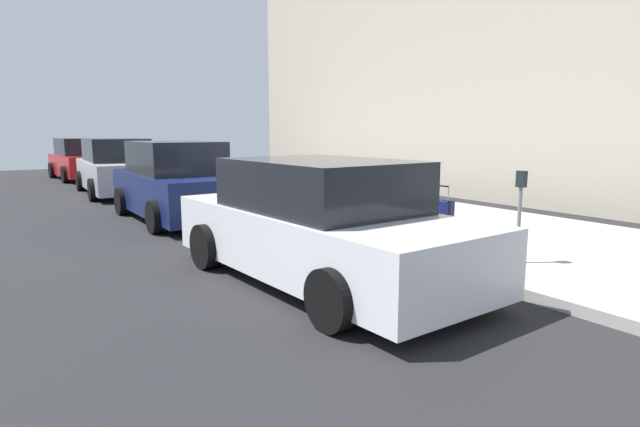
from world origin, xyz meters
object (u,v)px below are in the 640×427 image
Objects in this scene: suitcase_navy_7 at (312,205)px; suitcase_silver_6 at (330,202)px; suitcase_red_8 at (303,201)px; parking_meter at (520,204)px; suitcase_teal_3 at (379,211)px; suitcase_maroon_4 at (361,214)px; parked_car_red_3 at (83,160)px; fire_hydrant at (274,192)px; parked_car_silver_2 at (117,168)px; suitcase_navy_0 at (438,225)px; suitcase_red_1 at (419,224)px; suitcase_olive_2 at (394,219)px; parked_car_navy_1 at (176,184)px; suitcase_black_5 at (339,209)px; bollard_post at (257,188)px; suitcase_olive_9 at (287,195)px; parked_car_white_0 at (320,225)px.

suitcase_silver_6 is at bearing -164.74° from suitcase_navy_7.
suitcase_red_8 is 0.67× the size of parking_meter.
suitcase_navy_7 is (1.99, 0.13, -0.11)m from suitcase_teal_3.
suitcase_maroon_4 is 0.70× the size of suitcase_silver_6.
suitcase_silver_6 is 0.25× the size of parked_car_red_3.
parked_car_silver_2 reaches higher than fire_hydrant.
suitcase_silver_6 is 2.27m from fire_hydrant.
fire_hydrant is at bearing 1.35° from suitcase_silver_6.
parked_car_silver_2 is at bearing 10.69° from suitcase_navy_0.
suitcase_silver_6 is 1.53× the size of fire_hydrant.
suitcase_red_8 is at bearing -10.98° from suitcase_navy_7.
suitcase_red_8 reaches higher than suitcase_red_1.
suitcase_silver_6 is 1.28× the size of suitcase_red_8.
parked_car_red_3 reaches higher than suitcase_teal_3.
suitcase_olive_2 is 1.37× the size of fire_hydrant.
suitcase_red_8 is 0.20× the size of parked_car_navy_1.
parked_car_red_3 reaches higher than suitcase_red_8.
suitcase_maroon_4 is 1.07× the size of fire_hydrant.
suitcase_navy_7 is at bearing 15.26° from suitcase_silver_6.
parked_car_silver_2 is at bearing 15.28° from suitcase_navy_7.
fire_hydrant is at bearing 0.77° from suitcase_teal_3.
parked_car_silver_2 reaches higher than suitcase_black_5.
suitcase_olive_2 is 1.61× the size of suitcase_navy_7.
suitcase_navy_7 is 2.37m from bollard_post.
parked_car_white_0 is at bearing 154.75° from suitcase_olive_9.
parked_car_silver_2 is (6.00, 2.21, 0.28)m from fire_hydrant.
suitcase_black_5 is 3.35m from parked_car_white_0.
parked_car_white_0 is at bearing 150.86° from suitcase_red_8.
parked_car_silver_2 reaches higher than suitcase_silver_6.
suitcase_red_1 is at bearing -177.98° from bollard_post.
suitcase_navy_0 is at bearing 178.60° from suitcase_red_8.
parked_car_silver_2 is at bearing 11.95° from suitcase_olive_2.
fire_hydrant is at bearing -0.42° from suitcase_olive_2.
fire_hydrant is at bearing 0.46° from suitcase_red_1.
parked_car_navy_1 reaches higher than suitcase_black_5.
fire_hydrant is 6.40m from parked_car_silver_2.
suitcase_maroon_4 is 9.54m from parked_car_silver_2.
parked_car_red_3 reaches higher than parking_meter.
parked_car_silver_2 reaches higher than suitcase_red_1.
suitcase_teal_3 is 1.24× the size of bollard_post.
suitcase_teal_3 is at bearing 179.90° from suitcase_silver_6.
suitcase_navy_0 is 0.54m from suitcase_red_1.
suitcase_maroon_4 is (1.53, -0.03, -0.04)m from suitcase_red_1.
suitcase_red_8 is 0.18× the size of parked_car_silver_2.
suitcase_navy_7 is at bearing -164.72° from parked_car_silver_2.
suitcase_black_5 is at bearing 176.73° from suitcase_red_8.
parked_car_navy_1 reaches higher than suitcase_maroon_4.
suitcase_red_8 is at bearing 2.44° from parking_meter.
suitcase_red_1 is at bearing -172.33° from parked_car_red_3.
suitcase_black_5 is at bearing 0.87° from suitcase_olive_2.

